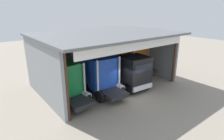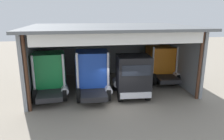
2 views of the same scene
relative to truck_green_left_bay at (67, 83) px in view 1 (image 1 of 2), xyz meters
name	(u,v)px [view 1 (image 1 of 2)]	position (x,y,z in m)	size (l,w,h in m)	color
ground_plane	(133,97)	(5.01, -2.71, -1.84)	(80.00, 80.00, 0.00)	gray
workshop_shed	(100,48)	(5.01, 2.35, 1.90)	(13.44, 9.84, 5.44)	gray
truck_green_left_bay	(67,83)	(0.00, 0.00, 0.00)	(2.74, 4.37, 3.56)	#197F3D
truck_blue_center_bay	(102,75)	(3.33, -0.35, 0.06)	(2.73, 4.49, 3.69)	#1E47B7
truck_black_center_right_bay	(133,72)	(6.29, -1.34, -0.06)	(2.67, 4.88, 3.40)	black
truck_orange_yard_outside	(136,59)	(10.22, 2.25, -0.07)	(2.77, 4.42, 3.53)	orange
oil_drum	(109,67)	(8.17, 4.93, -1.38)	(0.58, 0.58, 0.91)	gold
tool_cart	(76,76)	(2.93, 4.23, -1.34)	(0.90, 0.60, 1.00)	#1E59A5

